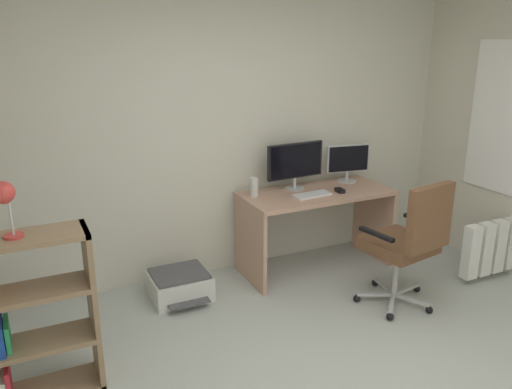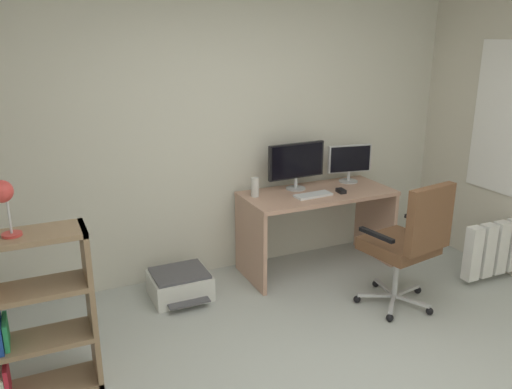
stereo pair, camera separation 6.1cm
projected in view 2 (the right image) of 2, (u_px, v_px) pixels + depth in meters
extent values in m
cube|color=beige|center=(213.00, 129.00, 4.56)|extent=(4.77, 0.10, 2.64)
cube|color=tan|center=(318.00, 194.00, 4.71)|extent=(1.38, 0.63, 0.04)
cube|color=tan|center=(250.00, 244.00, 4.55)|extent=(0.04, 0.61, 0.72)
cube|color=tan|center=(375.00, 222.00, 5.09)|extent=(0.04, 0.61, 0.72)
cylinder|color=#B2B5B7|center=(296.00, 188.00, 4.78)|extent=(0.18, 0.18, 0.01)
cylinder|color=#B2B5B7|center=(296.00, 182.00, 4.76)|extent=(0.03, 0.03, 0.11)
cube|color=black|center=(296.00, 161.00, 4.70)|extent=(0.57, 0.07, 0.32)
cube|color=black|center=(298.00, 161.00, 4.69)|extent=(0.53, 0.03, 0.30)
cylinder|color=#B2B5B7|center=(348.00, 181.00, 5.01)|extent=(0.18, 0.18, 0.01)
cylinder|color=#B2B5B7|center=(349.00, 176.00, 5.00)|extent=(0.03, 0.03, 0.10)
cube|color=#B7BABC|center=(350.00, 159.00, 4.95)|extent=(0.43, 0.10, 0.26)
cube|color=black|center=(350.00, 159.00, 4.93)|extent=(0.40, 0.07, 0.24)
cube|color=silver|center=(313.00, 195.00, 4.57)|extent=(0.35, 0.15, 0.02)
cube|color=black|center=(341.00, 191.00, 4.67)|extent=(0.07, 0.10, 0.03)
cylinder|color=silver|center=(255.00, 187.00, 4.54)|extent=(0.07, 0.07, 0.17)
cube|color=#B7BABC|center=(406.00, 291.00, 4.34)|extent=(0.30, 0.08, 0.02)
sphere|color=black|center=(418.00, 290.00, 4.43)|extent=(0.06, 0.06, 0.06)
cube|color=#B7BABC|center=(385.00, 287.00, 4.39)|extent=(0.08, 0.30, 0.02)
sphere|color=black|center=(376.00, 284.00, 4.54)|extent=(0.06, 0.06, 0.06)
cube|color=#B7BABC|center=(376.00, 295.00, 4.26)|extent=(0.28, 0.16, 0.02)
sphere|color=black|center=(357.00, 299.00, 4.28)|extent=(0.06, 0.06, 0.06)
cube|color=#B7BABC|center=(392.00, 304.00, 4.12)|extent=(0.23, 0.24, 0.02)
sphere|color=black|center=(390.00, 318.00, 4.00)|extent=(0.06, 0.06, 0.06)
cube|color=#B7BABC|center=(412.00, 301.00, 4.17)|extent=(0.17, 0.28, 0.02)
sphere|color=black|center=(430.00, 311.00, 4.09)|extent=(0.06, 0.06, 0.06)
cylinder|color=#B7BABC|center=(396.00, 274.00, 4.20)|extent=(0.04, 0.04, 0.39)
cube|color=brown|center=(398.00, 245.00, 4.12)|extent=(0.56, 0.55, 0.10)
cube|color=brown|center=(430.00, 219.00, 3.82)|extent=(0.46, 0.14, 0.50)
cube|color=black|center=(376.00, 235.00, 3.94)|extent=(0.09, 0.33, 0.03)
cube|color=black|center=(422.00, 221.00, 4.22)|extent=(0.09, 0.33, 0.03)
cube|color=#8D7051|center=(91.00, 305.00, 3.21)|extent=(0.03, 0.29, 1.04)
cube|color=#8D7051|center=(10.00, 239.00, 2.90)|extent=(0.82, 0.29, 0.03)
cube|color=#8D7051|center=(26.00, 343.00, 3.11)|extent=(0.75, 0.29, 0.03)
cube|color=#8D7051|center=(18.00, 293.00, 3.00)|extent=(0.75, 0.29, 0.03)
cube|color=silver|center=(2.00, 383.00, 3.11)|extent=(0.04, 0.24, 0.18)
cube|color=red|center=(7.00, 378.00, 3.11)|extent=(0.02, 0.24, 0.23)
cube|color=#2B9D59|center=(6.00, 332.00, 3.04)|extent=(0.03, 0.21, 0.17)
cylinder|color=#CC3C38|center=(12.00, 234.00, 2.90)|extent=(0.11, 0.11, 0.02)
cylinder|color=silver|center=(9.00, 216.00, 2.87)|extent=(0.01, 0.01, 0.21)
sphere|color=#CC3C38|center=(1.00, 191.00, 2.82)|extent=(0.13, 0.13, 0.13)
cube|color=silver|center=(180.00, 285.00, 4.36)|extent=(0.48, 0.41, 0.20)
cube|color=#4C4C51|center=(179.00, 273.00, 4.32)|extent=(0.44, 0.38, 0.02)
cube|color=#4C4C51|center=(189.00, 303.00, 4.16)|extent=(0.34, 0.10, 0.01)
cube|color=white|center=(473.00, 254.00, 4.49)|extent=(0.12, 0.10, 0.48)
cube|color=white|center=(486.00, 251.00, 4.55)|extent=(0.12, 0.10, 0.48)
cube|color=white|center=(499.00, 248.00, 4.62)|extent=(0.12, 0.10, 0.48)
cube|color=white|center=(512.00, 245.00, 4.68)|extent=(0.12, 0.10, 0.48)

